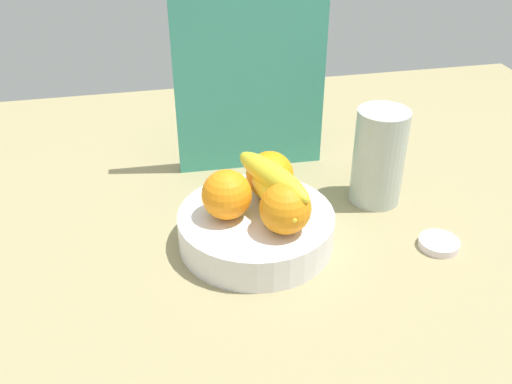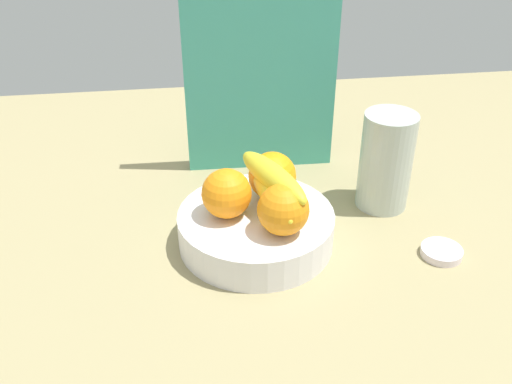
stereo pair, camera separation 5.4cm
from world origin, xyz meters
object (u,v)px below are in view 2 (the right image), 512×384
at_px(cutting_board, 261,79).
at_px(jar_lid, 441,252).
at_px(orange_center, 272,176).
at_px(banana_bunch, 274,189).
at_px(thermos_tumbler, 386,161).
at_px(orange_front_left, 227,194).
at_px(fruit_bowl, 256,228).
at_px(orange_front_right, 283,210).

relative_size(cutting_board, jar_lid, 5.60).
bearing_deg(cutting_board, orange_center, -91.37).
relative_size(banana_bunch, thermos_tumbler, 1.05).
height_order(cutting_board, thermos_tumbler, cutting_board).
xyz_separation_m(banana_bunch, jar_lid, (0.26, -0.07, -0.09)).
bearing_deg(jar_lid, orange_center, 154.38).
xyz_separation_m(banana_bunch, thermos_tumbler, (0.21, 0.08, -0.01)).
relative_size(thermos_tumbler, jar_lid, 2.68).
height_order(orange_front_left, thermos_tumbler, thermos_tumbler).
relative_size(orange_center, cutting_board, 0.22).
bearing_deg(orange_front_left, banana_bunch, -2.52).
relative_size(banana_bunch, cutting_board, 0.50).
height_order(orange_center, thermos_tumbler, thermos_tumbler).
bearing_deg(thermos_tumbler, fruit_bowl, -160.37).
bearing_deg(banana_bunch, thermos_tumbler, 21.91).
xyz_separation_m(orange_front_left, jar_lid, (0.33, -0.08, -0.09)).
bearing_deg(orange_front_right, cutting_board, 88.20).
xyz_separation_m(fruit_bowl, banana_bunch, (0.03, 0.00, 0.07)).
height_order(fruit_bowl, thermos_tumbler, thermos_tumbler).
height_order(banana_bunch, thermos_tumbler, thermos_tumbler).
xyz_separation_m(orange_front_left, banana_bunch, (0.07, -0.00, 0.00)).
bearing_deg(thermos_tumbler, orange_center, -169.87).
bearing_deg(jar_lid, cutting_board, 126.33).
distance_m(fruit_bowl, orange_front_right, 0.09).
height_order(orange_center, banana_bunch, banana_bunch).
height_order(orange_center, jar_lid, orange_center).
distance_m(fruit_bowl, orange_center, 0.09).
xyz_separation_m(orange_front_left, orange_center, (0.08, 0.04, 0.00)).
relative_size(orange_center, banana_bunch, 0.43).
bearing_deg(fruit_bowl, orange_front_left, 175.41).
bearing_deg(fruit_bowl, thermos_tumbler, 19.63).
xyz_separation_m(orange_center, jar_lid, (0.25, -0.12, -0.09)).
bearing_deg(jar_lid, orange_front_left, 167.00).
bearing_deg(orange_center, orange_front_right, -89.78).
bearing_deg(orange_front_right, banana_bunch, 96.06).
distance_m(orange_front_left, banana_bunch, 0.07).
xyz_separation_m(thermos_tumbler, jar_lid, (0.05, -0.16, -0.08)).
xyz_separation_m(banana_bunch, cutting_board, (0.02, 0.25, 0.08)).
bearing_deg(cutting_board, banana_bunch, -92.01).
bearing_deg(orange_front_right, orange_center, 90.22).
height_order(banana_bunch, cutting_board, cutting_board).
bearing_deg(fruit_bowl, cutting_board, 80.44).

